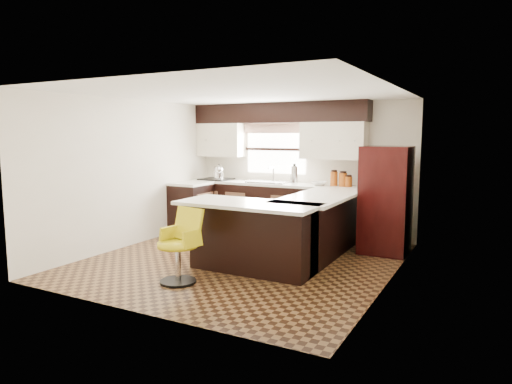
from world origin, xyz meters
The scene contains 30 objects.
floor centered at (0.00, 0.00, 0.00)m, with size 4.40×4.40×0.00m, color #49301A.
ceiling centered at (0.00, 0.00, 2.40)m, with size 4.40×4.40×0.00m, color silver.
wall_back centered at (0.00, 2.20, 1.20)m, with size 4.40×4.40×0.00m, color beige.
wall_front centered at (0.00, -2.20, 1.20)m, with size 4.40×4.40×0.00m, color beige.
wall_left centered at (-2.10, 0.00, 1.20)m, with size 4.40×4.40×0.00m, color beige.
wall_right centered at (2.10, 0.00, 1.20)m, with size 4.40×4.40×0.00m, color beige.
base_cab_back centered at (-0.45, 1.90, 0.45)m, with size 3.30×0.60×0.90m, color black.
base_cab_left centered at (-1.80, 1.25, 0.45)m, with size 0.60×0.70×0.90m, color black.
counter_back centered at (-0.45, 1.90, 0.92)m, with size 3.30×0.60×0.04m, color silver.
counter_left centered at (-1.80, 1.25, 0.92)m, with size 0.60×0.70×0.04m, color silver.
soffit centered at (-0.40, 2.03, 2.22)m, with size 3.40×0.35×0.36m, color black.
upper_cab_left centered at (-1.62, 2.03, 1.72)m, with size 0.94×0.35×0.64m, color beige.
upper_cab_right centered at (0.68, 2.03, 1.72)m, with size 1.14×0.35×0.64m, color beige.
window_pane centered at (-0.50, 2.18, 1.55)m, with size 1.20×0.02×0.90m, color white.
valance centered at (-0.50, 2.14, 1.94)m, with size 1.30×0.06×0.18m, color #D19B93.
sink centered at (-0.50, 1.88, 0.96)m, with size 0.75×0.45×0.03m, color #B2B2B7.
dishwasher centered at (0.55, 1.61, 0.43)m, with size 0.58×0.03×0.78m, color black.
cooktop centered at (-1.65, 1.88, 0.96)m, with size 0.58×0.50×0.03m, color black.
peninsula_long centered at (0.90, 0.62, 0.45)m, with size 0.60×1.95×0.90m, color black.
peninsula_return centered at (0.38, -0.35, 0.45)m, with size 1.65×0.60×0.90m, color black.
counter_pen_long centered at (0.95, 0.62, 0.92)m, with size 0.84×1.95×0.04m, color silver.
counter_pen_return centered at (0.35, -0.44, 0.92)m, with size 1.89×0.84×0.04m, color silver.
refrigerator centered at (1.73, 1.46, 0.83)m, with size 0.71×0.68×1.65m, color black.
bar_chair centered at (-0.20, -1.23, 0.46)m, with size 0.49×0.49×0.92m, color #D5C411, non-canonical shape.
kettle centered at (-1.58, 1.88, 1.11)m, with size 0.21×0.21×0.29m, color silver, non-canonical shape.
percolator centered at (0.00, 1.90, 1.11)m, with size 0.13×0.13×0.33m, color silver.
mixing_bowl centered at (0.47, 1.90, 0.98)m, with size 0.27×0.27×0.07m, color white.
canister_large centered at (0.74, 1.92, 1.07)m, with size 0.13×0.13×0.25m, color #8D400F.
canister_med centered at (0.90, 1.92, 1.06)m, with size 0.14×0.14×0.23m, color #8D400F.
canister_small centered at (0.99, 1.92, 1.03)m, with size 0.13×0.13×0.17m, color #8D400F.
Camera 1 is at (3.23, -5.61, 1.83)m, focal length 32.00 mm.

